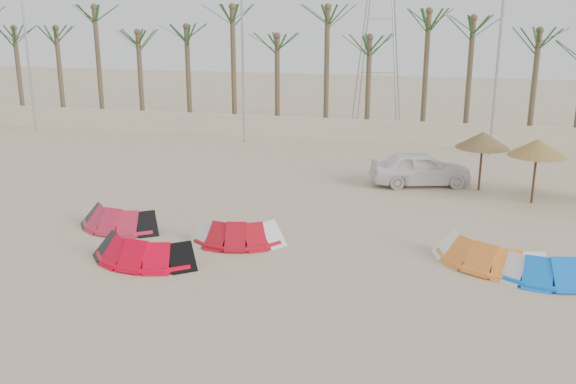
% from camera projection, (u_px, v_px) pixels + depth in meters
% --- Properties ---
extents(ground, '(120.00, 120.00, 0.00)m').
position_uv_depth(ground, '(239.00, 294.00, 18.13)').
color(ground, tan).
rests_on(ground, ground).
extents(boundary_wall, '(60.00, 0.30, 1.30)m').
position_uv_depth(boundary_wall, '(350.00, 130.00, 38.50)').
color(boundary_wall, beige).
rests_on(boundary_wall, ground).
extents(palm_line, '(52.00, 4.00, 7.70)m').
position_uv_depth(palm_line, '(367.00, 30.00, 38.13)').
color(palm_line, brown).
rests_on(palm_line, ground).
extents(lamp_a, '(1.25, 0.14, 11.00)m').
position_uv_depth(lamp_a, '(27.00, 40.00, 39.63)').
color(lamp_a, '#A5A8AD').
rests_on(lamp_a, ground).
extents(lamp_b, '(1.25, 0.14, 11.00)m').
position_uv_depth(lamp_b, '(243.00, 43.00, 36.52)').
color(lamp_b, '#A5A8AD').
rests_on(lamp_b, ground).
extents(lamp_c, '(1.25, 0.14, 11.00)m').
position_uv_depth(lamp_c, '(500.00, 47.00, 33.41)').
color(lamp_c, '#A5A8AD').
rests_on(lamp_c, ground).
extents(pylon, '(3.00, 3.00, 14.00)m').
position_uv_depth(pylon, '(376.00, 124.00, 44.06)').
color(pylon, '#A5A8AD').
rests_on(pylon, ground).
extents(kite_red_left, '(3.37, 1.96, 0.90)m').
position_uv_depth(kite_red_left, '(122.00, 216.00, 23.47)').
color(kite_red_left, '#BF1F3C').
rests_on(kite_red_left, ground).
extents(kite_red_mid, '(3.65, 1.87, 0.90)m').
position_uv_depth(kite_red_mid, '(147.00, 247.00, 20.48)').
color(kite_red_mid, red).
rests_on(kite_red_mid, ground).
extents(kite_red_right, '(3.31, 1.97, 0.90)m').
position_uv_depth(kite_red_right, '(240.00, 230.00, 22.02)').
color(kite_red_right, '#B30D19').
rests_on(kite_red_right, ground).
extents(kite_orange, '(4.10, 2.96, 0.90)m').
position_uv_depth(kite_orange, '(488.00, 251.00, 20.17)').
color(kite_orange, orange).
rests_on(kite_orange, ground).
extents(kite_blue, '(3.84, 2.14, 0.90)m').
position_uv_depth(kite_blue, '(558.00, 263.00, 19.17)').
color(kite_blue, blue).
rests_on(kite_blue, ground).
extents(parasol_left, '(2.33, 2.33, 2.62)m').
position_uv_depth(parasol_left, '(483.00, 140.00, 27.66)').
color(parasol_left, '#4C331E').
rests_on(parasol_left, ground).
extents(parasol_mid, '(2.34, 2.34, 2.69)m').
position_uv_depth(parasol_mid, '(537.00, 148.00, 25.83)').
color(parasol_mid, '#4C331E').
rests_on(parasol_mid, ground).
extents(car, '(4.82, 2.97, 1.53)m').
position_uv_depth(car, '(421.00, 168.00, 28.95)').
color(car, white).
rests_on(car, ground).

